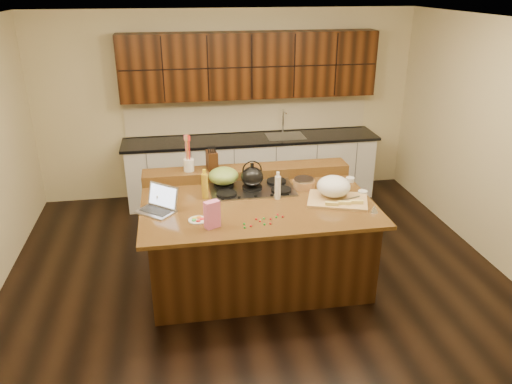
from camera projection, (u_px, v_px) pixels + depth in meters
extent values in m
cube|color=black|center=(257.00, 276.00, 5.58)|extent=(5.50, 5.00, 0.01)
cube|color=silver|center=(257.00, 21.00, 4.52)|extent=(5.50, 5.00, 0.01)
cube|color=beige|center=(228.00, 105.00, 7.32)|extent=(5.50, 0.01, 2.70)
cube|color=beige|center=(333.00, 312.00, 2.78)|extent=(5.50, 0.01, 2.70)
cube|color=beige|center=(504.00, 148.00, 5.48)|extent=(0.01, 5.00, 2.70)
cube|color=black|center=(257.00, 241.00, 5.41)|extent=(2.22, 1.42, 0.88)
cube|color=black|center=(257.00, 203.00, 5.23)|extent=(2.40, 1.60, 0.04)
cube|color=black|center=(247.00, 172.00, 5.83)|extent=(2.40, 0.30, 0.12)
cube|color=gray|center=(252.00, 189.00, 5.49)|extent=(0.92, 0.52, 0.02)
cylinder|color=black|center=(224.00, 185.00, 5.55)|extent=(0.22, 0.22, 0.03)
cylinder|color=black|center=(276.00, 182.00, 5.65)|extent=(0.22, 0.22, 0.03)
cylinder|color=black|center=(226.00, 194.00, 5.32)|extent=(0.22, 0.22, 0.03)
cylinder|color=black|center=(281.00, 190.00, 5.41)|extent=(0.22, 0.22, 0.03)
cylinder|color=black|center=(252.00, 188.00, 5.48)|extent=(0.22, 0.22, 0.03)
cube|color=silver|center=(252.00, 169.00, 7.42)|extent=(3.60, 0.62, 0.90)
cube|color=black|center=(252.00, 139.00, 7.23)|extent=(3.70, 0.66, 0.04)
cube|color=gray|center=(285.00, 136.00, 7.31)|extent=(0.55, 0.42, 0.01)
cylinder|color=gray|center=(283.00, 121.00, 7.40)|extent=(0.02, 0.02, 0.36)
cube|color=black|center=(250.00, 65.00, 6.96)|extent=(3.60, 0.34, 0.90)
cube|color=beige|center=(248.00, 115.00, 7.40)|extent=(3.60, 0.03, 0.50)
ellipsoid|color=black|center=(252.00, 177.00, 5.43)|extent=(0.29, 0.29, 0.22)
ellipsoid|color=olive|center=(223.00, 176.00, 5.51)|extent=(0.35, 0.35, 0.18)
cube|color=#B7B7BC|center=(156.00, 212.00, 4.96)|extent=(0.43, 0.42, 0.02)
cube|color=black|center=(156.00, 211.00, 4.95)|extent=(0.33, 0.31, 0.00)
cube|color=#B7B7BC|center=(163.00, 196.00, 5.01)|extent=(0.32, 0.29, 0.23)
cube|color=silver|center=(163.00, 196.00, 5.00)|extent=(0.28, 0.26, 0.20)
cylinder|color=gold|center=(205.00, 186.00, 5.24)|extent=(0.07, 0.07, 0.27)
cylinder|color=silver|center=(278.00, 188.00, 5.23)|extent=(0.08, 0.08, 0.25)
cube|color=tan|center=(338.00, 200.00, 5.20)|extent=(0.72, 0.62, 0.03)
ellipsoid|color=white|center=(334.00, 186.00, 5.23)|extent=(0.35, 0.35, 0.22)
cube|color=#EDD872|center=(332.00, 204.00, 5.04)|extent=(0.13, 0.04, 0.04)
cube|color=#EDD872|center=(344.00, 203.00, 5.06)|extent=(0.13, 0.04, 0.04)
cube|color=#EDD872|center=(357.00, 202.00, 5.08)|extent=(0.13, 0.04, 0.04)
cylinder|color=gray|center=(350.00, 198.00, 5.19)|extent=(0.23, 0.10, 0.01)
cylinder|color=white|center=(342.00, 190.00, 5.43)|extent=(0.13, 0.13, 0.04)
cylinder|color=white|center=(363.00, 193.00, 5.36)|extent=(0.13, 0.13, 0.04)
cylinder|color=white|center=(350.00, 179.00, 5.72)|extent=(0.11, 0.11, 0.04)
cylinder|color=#996B3F|center=(304.00, 184.00, 5.53)|extent=(0.29, 0.29, 0.09)
cone|color=silver|center=(374.00, 209.00, 4.96)|extent=(0.10, 0.10, 0.07)
cube|color=pink|center=(212.00, 214.00, 4.62)|extent=(0.16, 0.13, 0.26)
cylinder|color=white|center=(198.00, 220.00, 4.79)|extent=(0.20, 0.20, 0.01)
cube|color=#E1BB4F|center=(161.00, 200.00, 5.08)|extent=(0.09, 0.07, 0.12)
cylinder|color=white|center=(189.00, 165.00, 5.68)|extent=(0.16, 0.16, 0.14)
cube|color=black|center=(212.00, 160.00, 5.70)|extent=(0.13, 0.19, 0.22)
ellipsoid|color=red|center=(271.00, 219.00, 4.81)|extent=(0.02, 0.02, 0.02)
ellipsoid|color=#198C26|center=(245.00, 228.00, 4.64)|extent=(0.02, 0.02, 0.02)
ellipsoid|color=red|center=(270.00, 224.00, 4.72)|extent=(0.02, 0.02, 0.02)
ellipsoid|color=#198C26|center=(264.00, 224.00, 4.70)|extent=(0.02, 0.02, 0.02)
ellipsoid|color=red|center=(283.00, 217.00, 4.85)|extent=(0.02, 0.02, 0.02)
ellipsoid|color=#198C26|center=(244.00, 224.00, 4.71)|extent=(0.02, 0.02, 0.02)
ellipsoid|color=red|center=(251.00, 226.00, 4.67)|extent=(0.02, 0.02, 0.02)
ellipsoid|color=#198C26|center=(261.00, 220.00, 4.78)|extent=(0.02, 0.02, 0.02)
ellipsoid|color=red|center=(278.00, 215.00, 4.89)|extent=(0.02, 0.02, 0.02)
ellipsoid|color=#198C26|center=(276.00, 217.00, 4.84)|extent=(0.02, 0.02, 0.02)
ellipsoid|color=red|center=(260.00, 221.00, 4.76)|extent=(0.02, 0.02, 0.02)
ellipsoid|color=#198C26|center=(264.00, 218.00, 4.82)|extent=(0.02, 0.02, 0.02)
ellipsoid|color=red|center=(256.00, 219.00, 4.80)|extent=(0.02, 0.02, 0.02)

